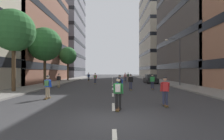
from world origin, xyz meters
TOP-DOWN VIEW (x-y plane):
  - ground_plane at (0.00, 23.99)m, footprint 143.91×143.91m
  - sidewalk_left at (-9.66, 26.98)m, footprint 3.75×65.96m
  - sidewalk_right at (9.66, 26.98)m, footprint 3.75×65.96m
  - lane_markings at (0.00, 25.50)m, footprint 0.16×57.20m
  - building_left_mid at (-19.39, 25.94)m, footprint 15.83×23.28m
  - building_left_far at (-19.39, 55.14)m, footprint 15.83×21.84m
  - building_right_mid at (19.39, 25.94)m, footprint 15.83×22.34m
  - building_right_far at (19.39, 55.14)m, footprint 15.83×21.25m
  - parked_car_near at (6.59, 22.36)m, footprint 1.82×4.40m
  - street_tree_near at (-9.66, 17.20)m, footprint 4.74×4.74m
  - street_tree_mid at (-9.66, 9.52)m, footprint 4.05×4.05m
  - street_tree_far at (-9.66, 29.85)m, footprint 3.73×3.73m
  - streetlamp_right at (8.92, 16.46)m, footprint 2.13×0.30m
  - skater_0 at (-6.95, 14.86)m, footprint 0.56×0.92m
  - skater_1 at (1.98, 11.70)m, footprint 0.53×0.90m
  - skater_2 at (3.59, 31.71)m, footprint 0.56×0.92m
  - skater_3 at (2.59, 27.31)m, footprint 0.53×0.90m
  - skater_4 at (0.25, 2.07)m, footprint 0.56×0.92m
  - skater_5 at (4.55, 12.49)m, footprint 0.55×0.91m
  - skater_6 at (0.58, 7.54)m, footprint 0.53×0.90m
  - skater_7 at (-5.05, 29.17)m, footprint 0.56×0.92m
  - skater_8 at (-2.86, 21.08)m, footprint 0.54×0.91m
  - skater_9 at (-4.95, 5.81)m, footprint 0.54×0.91m
  - skater_10 at (3.09, 3.12)m, footprint 0.54×0.91m

SIDE VIEW (x-z plane):
  - ground_plane at x=0.00m, z-range 0.00..0.00m
  - lane_markings at x=0.00m, z-range 0.00..0.01m
  - sidewalk_left at x=-9.66m, z-range 0.00..0.14m
  - sidewalk_right at x=9.66m, z-range 0.00..0.14m
  - parked_car_near at x=6.59m, z-range -0.06..1.46m
  - skater_0 at x=-6.95m, z-range 0.10..1.87m
  - skater_1 at x=1.98m, z-range 0.10..1.87m
  - skater_5 at x=4.55m, z-range 0.10..1.87m
  - skater_10 at x=3.09m, z-range 0.10..1.87m
  - skater_2 at x=3.59m, z-range 0.13..1.90m
  - skater_3 at x=2.59m, z-range 0.13..1.90m
  - skater_4 at x=0.25m, z-range 0.13..1.90m
  - skater_6 at x=0.58m, z-range 0.13..1.90m
  - skater_7 at x=-5.05m, z-range 0.13..1.90m
  - skater_8 at x=-2.86m, z-range 0.13..1.90m
  - skater_9 at x=-4.95m, z-range 0.13..1.90m
  - streetlamp_right at x=8.92m, z-range 0.89..7.39m
  - street_tree_far at x=-9.66m, z-range 1.83..9.01m
  - street_tree_near at x=-9.66m, z-range 1.82..9.97m
  - street_tree_mid at x=-9.66m, z-range 2.06..10.01m
  - building_left_mid at x=-19.39m, z-range 0.09..19.43m
  - building_right_mid at x=19.39m, z-range 0.09..20.57m
  - building_right_far at x=19.39m, z-range 0.09..31.33m
  - building_left_far at x=-19.39m, z-range 0.09..32.63m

